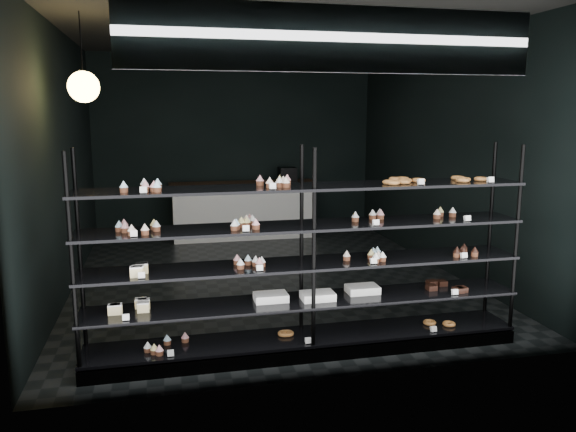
{
  "coord_description": "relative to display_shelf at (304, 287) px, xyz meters",
  "views": [
    {
      "loc": [
        -1.34,
        -7.2,
        2.2
      ],
      "look_at": [
        -0.14,
        -1.9,
        1.19
      ],
      "focal_mm": 35.0,
      "sensor_mm": 36.0,
      "label": 1
    }
  ],
  "objects": [
    {
      "name": "signage",
      "position": [
        0.12,
        -0.48,
        2.12
      ],
      "size": [
        3.3,
        0.05,
        0.5
      ],
      "color": "#0D1F41",
      "rests_on": "room"
    },
    {
      "name": "pendant_lamp",
      "position": [
        -1.95,
        1.36,
        1.82
      ],
      "size": [
        0.31,
        0.31,
        0.89
      ],
      "color": "black",
      "rests_on": "room"
    },
    {
      "name": "display_shelf",
      "position": [
        0.0,
        0.0,
        0.0
      ],
      "size": [
        4.0,
        0.5,
        1.91
      ],
      "color": "black",
      "rests_on": "room"
    },
    {
      "name": "room",
      "position": [
        0.12,
        2.45,
        0.97
      ],
      "size": [
        5.01,
        6.01,
        3.2
      ],
      "color": "black",
      "rests_on": "ground"
    },
    {
      "name": "service_counter",
      "position": [
        0.19,
        4.95,
        -0.13
      ],
      "size": [
        2.57,
        0.65,
        1.23
      ],
      "color": "silver",
      "rests_on": "room"
    }
  ]
}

